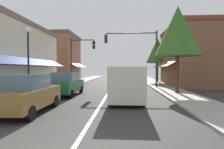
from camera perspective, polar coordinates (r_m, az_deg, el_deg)
The scene contains 14 objects.
ground_plane at distance 21.52m, azimuth 0.06°, elevation -3.64°, with size 80.00×80.00×0.00m, color #33302D.
sidewalk_left at distance 22.51m, azimuth -14.09°, elevation -3.30°, with size 2.60×56.00×0.12m, color gray.
sidewalk_right at distance 21.89m, azimuth 14.61°, elevation -3.45°, with size 2.60×56.00×0.12m, color gray.
lane_center_stripe at distance 21.52m, azimuth 0.06°, elevation -3.63°, with size 0.14×52.00×0.01m, color silver.
storefront_right_block at distance 24.89m, azimuth 23.21°, elevation 5.09°, with size 7.02×10.20×7.06m.
storefront_far_left at distance 33.20m, azimuth -15.38°, elevation 4.93°, with size 6.53×8.20×7.80m.
parked_car_nearest_left at distance 9.44m, azimuth -24.24°, elevation -5.34°, with size 1.83×4.12×1.77m.
parked_car_second_left at distance 14.58m, azimuth -13.71°, elevation -2.79°, with size 1.86×4.14×1.77m.
van_in_lane at distance 11.80m, azimuth 4.39°, elevation -2.49°, with size 2.04×5.20×2.12m.
traffic_signal_mast_arm at distance 20.55m, azimuth 8.08°, elevation 7.76°, with size 5.64×0.50×6.09m.
traffic_signal_left_corner at distance 22.31m, azimuth -9.91°, elevation 5.99°, with size 2.92×0.50×5.60m.
street_lamp_left_near at distance 13.70m, azimuth -23.99°, elevation 6.62°, with size 0.36×0.36×4.77m.
tree_right_near at distance 16.13m, azimuth 19.25°, elevation 12.23°, with size 3.59×3.59×6.98m.
tree_right_far at distance 28.73m, azimuth 13.56°, elevation 7.01°, with size 3.32×3.32×6.53m.
Camera 1 is at (1.25, -3.38, 2.01)m, focal length 30.27 mm.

